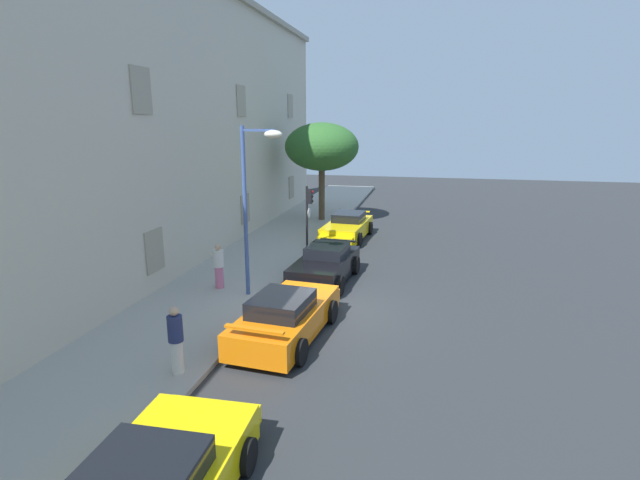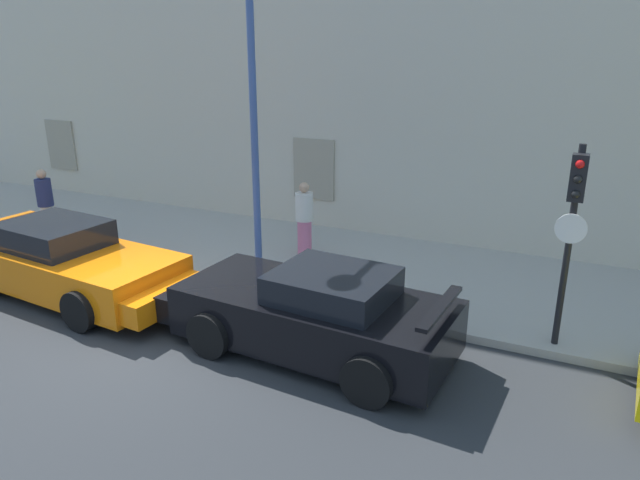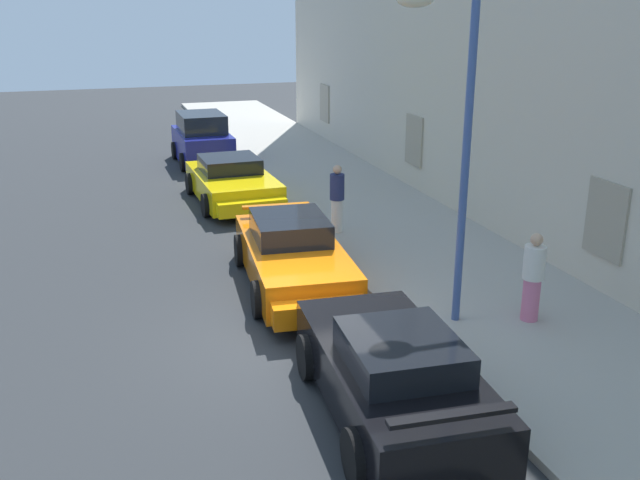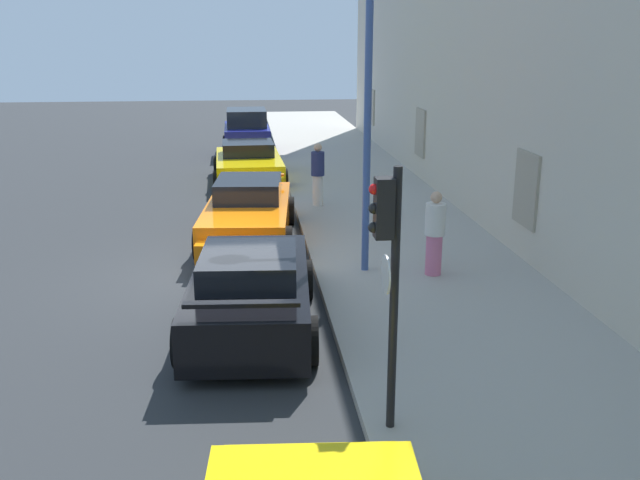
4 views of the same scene
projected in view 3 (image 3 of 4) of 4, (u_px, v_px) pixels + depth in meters
ground_plane at (295, 340)px, 12.34m from camera, size 80.00×80.00×0.00m
sidewalk at (502, 307)px, 13.51m from camera, size 60.00×4.31×0.14m
sportscar_red_lead at (234, 184)px, 20.54m from camera, size 4.55×2.36×1.28m
sportscar_yellow_flank at (295, 260)px, 14.40m from camera, size 5.05×2.36×1.38m
sportscar_white_middle at (389, 370)px, 10.07m from camera, size 4.71×2.26×1.38m
hatchback_parked at (202, 141)px, 25.56m from camera, size 3.57×1.96×1.81m
street_lamp at (447, 97)px, 11.45m from camera, size 0.44×1.42×5.76m
pedestrian_admiring at (533, 277)px, 12.56m from camera, size 0.50×0.50×1.62m
pedestrian_strolling at (337, 198)px, 17.45m from camera, size 0.44×0.44×1.68m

